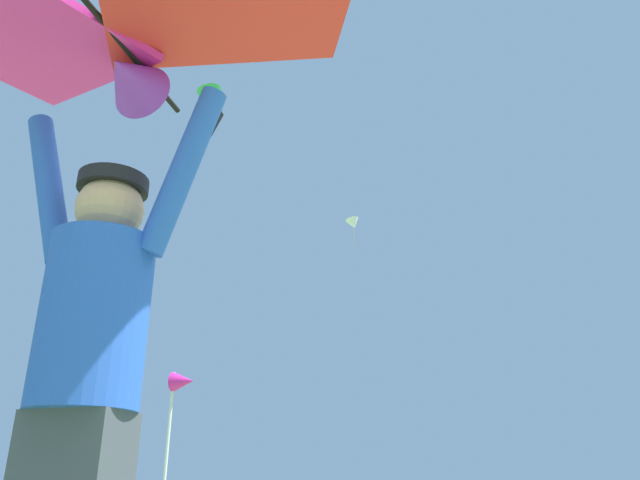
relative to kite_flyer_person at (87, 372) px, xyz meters
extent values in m
cylinder|color=blue|center=(0.00, 0.00, 0.16)|extent=(0.36, 0.36, 0.56)
sphere|color=tan|center=(0.00, 0.00, 0.56)|extent=(0.23, 0.23, 0.23)
cylinder|color=black|center=(0.00, 0.00, 0.65)|extent=(0.26, 0.26, 0.05)
cylinder|color=blue|center=(0.27, 0.02, 0.68)|extent=(0.28, 0.11, 0.62)
cylinder|color=blue|center=(-0.27, -0.02, 0.68)|extent=(0.28, 0.11, 0.62)
cylinder|color=black|center=(0.00, 0.00, 1.21)|extent=(0.07, 0.76, 0.02)
cube|color=#DB2393|center=(-0.45, -0.14, 1.31)|extent=(1.11, 1.04, 0.22)
cone|color=purple|center=(0.00, 0.00, 1.11)|extent=(0.25, 0.21, 0.24)
cone|color=green|center=(-11.60, 20.56, 17.28)|extent=(1.85, 1.78, 1.23)
cylinder|color=#237931|center=(-11.60, 20.56, 15.92)|extent=(0.05, 0.05, 1.76)
cone|color=white|center=(-7.17, 30.50, 14.12)|extent=(1.21, 1.12, 0.85)
cylinder|color=#A4A4A4|center=(-7.17, 30.50, 13.25)|extent=(0.04, 0.04, 1.14)
cube|color=black|center=(-7.78, 13.79, 11.13)|extent=(0.88, 0.87, 1.25)
cylinder|color=silver|center=(-2.82, 5.11, 0.03)|extent=(0.04, 0.04, 1.93)
cone|color=#DB2393|center=(-2.68, 5.11, 0.88)|extent=(0.28, 0.24, 0.24)
camera|label=1|loc=(1.29, -1.59, -0.33)|focal=34.33mm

